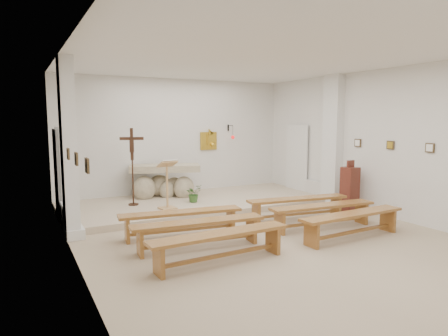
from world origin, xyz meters
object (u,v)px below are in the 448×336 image
bench_right_front (298,203)px  bench_left_front (181,217)px  donation_pedestal (350,189)px  bench_left_third (220,240)px  altar (164,183)px  crucifix_stand (132,161)px  bench_right_second (323,210)px  bench_left_second (199,228)px  bench_right_third (353,219)px  lectern (167,185)px

bench_right_front → bench_left_front: bearing=-172.0°
donation_pedestal → bench_left_third: (-4.55, -1.73, -0.19)m
altar → crucifix_stand: size_ratio=1.05×
bench_right_front → bench_right_second: 0.85m
bench_right_front → bench_right_second: size_ratio=1.00×
bench_right_front → bench_left_third: size_ratio=1.01×
crucifix_stand → bench_left_front: size_ratio=0.79×
bench_left_third → bench_right_front: bearing=28.0°
bench_left_second → bench_left_third: bearing=-84.4°
bench_right_second → bench_left_third: size_ratio=1.00×
bench_left_front → bench_left_second: size_ratio=1.00×
donation_pedestal → bench_left_third: donation_pedestal is taller
donation_pedestal → bench_right_second: 1.88m
crucifix_stand → bench_left_front: (0.24, -2.66, -0.89)m
bench_right_third → bench_right_second: bearing=87.6°
crucifix_stand → bench_left_front: 2.81m
donation_pedestal → bench_right_front: (-1.65, -0.03, -0.19)m
bench_left_front → bench_left_second: 0.85m
bench_right_second → bench_left_third: same height
lectern → bench_right_third: 4.33m
altar → bench_right_second: 4.68m
lectern → bench_left_front: size_ratio=0.49×
bench_right_third → bench_left_third: bearing=177.6°
donation_pedestal → bench_right_third: 2.40m
lectern → bench_left_second: size_ratio=0.50×
lectern → bench_left_front: 1.88m
altar → bench_left_third: size_ratio=0.84×
bench_left_third → bench_right_third: (2.89, 0.00, 0.00)m
bench_left_second → bench_right_second: bearing=5.6°
bench_left_front → bench_left_second: bearing=-82.3°
altar → bench_left_third: (-0.82, -5.04, -0.14)m
crucifix_stand → donation_pedestal: size_ratio=1.49×
bench_right_front → bench_right_second: same height
bench_left_front → bench_left_third: bearing=-82.3°
bench_left_front → bench_left_second: same height
crucifix_stand → bench_left_front: crucifix_stand is taller
donation_pedestal → bench_left_second: donation_pedestal is taller
bench_right_front → bench_left_third: same height
lectern → crucifix_stand: crucifix_stand is taller
altar → donation_pedestal: donation_pedestal is taller
bench_left_third → bench_right_second: bearing=13.9°
bench_right_front → bench_left_second: (-2.89, -0.85, 0.00)m
donation_pedestal → bench_left_third: 4.87m
donation_pedestal → bench_left_front: donation_pedestal is taller
crucifix_stand → bench_right_third: crucifix_stand is taller
lectern → bench_right_third: (2.52, -3.50, -0.37)m
bench_left_front → bench_left_third: same height
bench_left_front → bench_right_second: bearing=-8.6°
bench_right_front → altar: bearing=129.7°
bench_left_second → bench_left_front: bearing=95.6°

